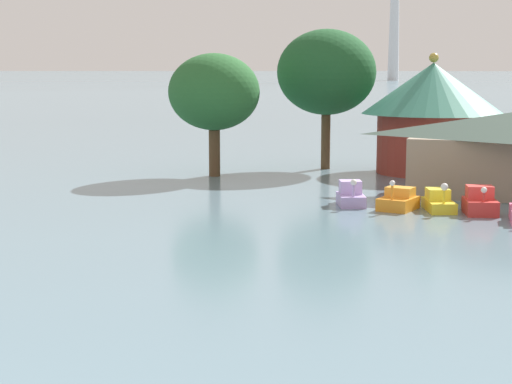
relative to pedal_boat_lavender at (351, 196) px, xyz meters
name	(u,v)px	position (x,y,z in m)	size (l,w,h in m)	color
pedal_boat_lavender	(351,196)	(0.00, 0.00, 0.00)	(2.11, 2.76, 1.62)	#B299D8
pedal_boat_orange	(398,201)	(2.76, -0.66, -0.05)	(2.19, 2.61, 1.73)	orange
pedal_boat_yellow	(439,202)	(4.88, -0.28, -0.07)	(2.17, 3.10, 1.66)	yellow
pedal_boat_red	(480,203)	(7.07, -0.72, 0.05)	(2.06, 2.60, 1.58)	red
green_roof_pavilion	(432,111)	(2.83, 15.95, 3.96)	(10.22, 10.22, 8.67)	#993328
shoreline_tree_tall_left	(214,92)	(-11.62, 9.55, 5.36)	(6.42, 6.42, 8.63)	brown
shoreline_tree_mid	(326,72)	(-5.04, 16.01, 6.70)	(7.40, 7.40, 10.46)	brown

